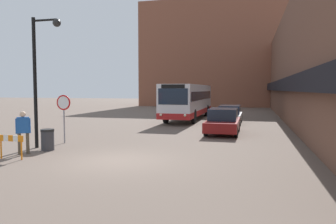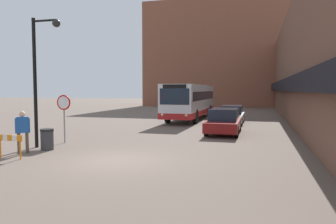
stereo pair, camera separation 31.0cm
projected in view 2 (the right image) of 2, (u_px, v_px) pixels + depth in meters
The scene contains 11 objects.
ground_plane at pixel (116, 160), 12.50m from camera, with size 160.00×160.00×0.00m, color #66564C.
building_row_right at pixel (308, 69), 32.59m from camera, with size 5.50×60.00×9.47m.
building_backdrop_far at pixel (226, 55), 53.13m from camera, with size 26.00×8.00×16.69m.
city_bus at pixel (191, 100), 29.51m from camera, with size 2.54×12.21×3.11m.
parked_car_front at pixel (224, 121), 20.09m from camera, with size 1.93×4.67×1.53m.
parked_car_middle at pixel (232, 115), 25.87m from camera, with size 1.84×4.83×1.43m.
stop_sign at pixel (64, 108), 16.51m from camera, with size 0.76×0.08×2.43m.
street_lamp at pixel (40, 67), 15.01m from camera, with size 1.46×0.36×5.97m.
pedestrian at pixel (23, 128), 13.77m from camera, with size 0.52×0.48×1.80m.
trash_bin at pixel (47, 139), 14.64m from camera, with size 0.59×0.59×0.95m.
construction_barricade at pixel (10, 142), 12.79m from camera, with size 1.10×0.06×0.94m.
Camera 2 is at (5.22, -11.36, 2.72)m, focal length 35.00 mm.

